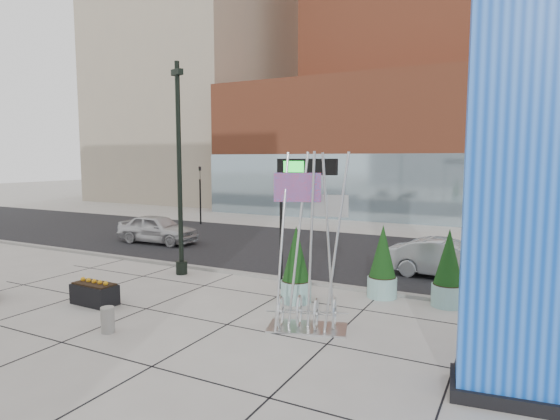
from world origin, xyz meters
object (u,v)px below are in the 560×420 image
at_px(blue_pylon, 544,158).
at_px(car_white_west, 158,229).
at_px(lamp_post, 180,189).
at_px(public_art_sculpture, 308,284).
at_px(car_silver_mid, 448,260).
at_px(overhead_street_sign, 302,178).
at_px(concrete_bollard, 108,320).

relative_size(blue_pylon, car_white_west, 2.09).
distance_m(blue_pylon, car_white_west, 20.82).
distance_m(lamp_post, public_art_sculpture, 8.04).
bearing_deg(lamp_post, public_art_sculpture, -24.85).
relative_size(lamp_post, car_silver_mid, 1.85).
bearing_deg(public_art_sculpture, overhead_street_sign, 101.31).
height_order(lamp_post, car_silver_mid, lamp_post).
xyz_separation_m(concrete_bollard, overhead_street_sign, (2.95, 5.90, 3.63)).
relative_size(lamp_post, concrete_bollard, 12.04).
bearing_deg(car_silver_mid, public_art_sculpture, 165.21).
bearing_deg(car_silver_mid, concrete_bollard, 148.93).
bearing_deg(public_art_sculpture, concrete_bollard, -166.34).
bearing_deg(public_art_sculpture, car_silver_mid, 54.35).
bearing_deg(car_silver_mid, lamp_post, 118.06).
distance_m(lamp_post, car_silver_mid, 10.84).
bearing_deg(lamp_post, overhead_street_sign, -0.63).
bearing_deg(blue_pylon, concrete_bollard, 179.41).
relative_size(public_art_sculpture, car_white_west, 1.05).
relative_size(blue_pylon, concrete_bollard, 13.81).
bearing_deg(car_white_west, blue_pylon, -120.81).
relative_size(blue_pylon, car_silver_mid, 2.12).
xyz_separation_m(car_white_west, car_silver_mid, (15.29, -0.67, -0.04)).
bearing_deg(public_art_sculpture, car_white_west, 130.74).
distance_m(lamp_post, overhead_street_sign, 5.37).
relative_size(public_art_sculpture, concrete_bollard, 6.97).
relative_size(overhead_street_sign, car_silver_mid, 1.03).
bearing_deg(car_white_west, car_silver_mid, -95.11).
bearing_deg(lamp_post, car_silver_mid, 23.75).
bearing_deg(public_art_sculpture, lamp_post, 138.60).
distance_m(public_art_sculpture, overhead_street_sign, 4.52).
distance_m(concrete_bollard, car_white_west, 13.53).
relative_size(public_art_sculpture, car_silver_mid, 1.07).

